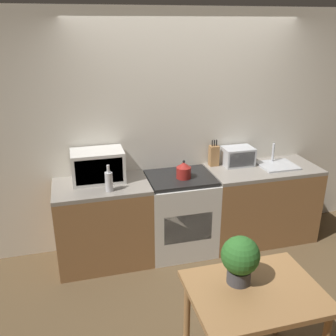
% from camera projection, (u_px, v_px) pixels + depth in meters
% --- Properties ---
extents(ground_plane, '(16.00, 16.00, 0.00)m').
position_uv_depth(ground_plane, '(215.00, 287.00, 3.69)').
color(ground_plane, brown).
extents(wall_back, '(10.00, 0.06, 2.60)m').
position_uv_depth(wall_back, '(184.00, 131.00, 4.21)').
color(wall_back, silver).
rests_on(wall_back, ground_plane).
extents(counter_left_run, '(0.97, 0.62, 0.90)m').
position_uv_depth(counter_left_run, '(104.00, 223.00, 3.97)').
color(counter_left_run, olive).
rests_on(counter_left_run, ground_plane).
extents(counter_right_run, '(1.26, 0.62, 0.90)m').
position_uv_depth(counter_right_run, '(260.00, 203.00, 4.42)').
color(counter_right_run, olive).
rests_on(counter_right_run, ground_plane).
extents(stove_range, '(0.73, 0.62, 0.90)m').
position_uv_depth(stove_range, '(180.00, 214.00, 4.18)').
color(stove_range, silver).
rests_on(stove_range, ground_plane).
extents(kettle, '(0.16, 0.16, 0.20)m').
position_uv_depth(kettle, '(184.00, 170.00, 3.94)').
color(kettle, maroon).
rests_on(kettle, stove_range).
extents(microwave, '(0.53, 0.34, 0.33)m').
position_uv_depth(microwave, '(98.00, 166.00, 3.85)').
color(microwave, silver).
rests_on(microwave, counter_left_run).
extents(bottle, '(0.08, 0.08, 0.27)m').
position_uv_depth(bottle, '(109.00, 181.00, 3.63)').
color(bottle, silver).
rests_on(bottle, counter_left_run).
extents(knife_block, '(0.10, 0.09, 0.31)m').
position_uv_depth(knife_block, '(214.00, 155.00, 4.28)').
color(knife_block, '#9E7042').
rests_on(knife_block, counter_right_run).
extents(toaster_oven, '(0.34, 0.24, 0.21)m').
position_uv_depth(toaster_oven, '(238.00, 156.00, 4.30)').
color(toaster_oven, silver).
rests_on(toaster_oven, counter_right_run).
extents(sink_basin, '(0.41, 0.35, 0.24)m').
position_uv_depth(sink_basin, '(277.00, 165.00, 4.30)').
color(sink_basin, silver).
rests_on(sink_basin, counter_right_run).
extents(dining_table, '(0.90, 0.68, 0.75)m').
position_uv_depth(dining_table, '(254.00, 302.00, 2.58)').
color(dining_table, '#9E7042').
rests_on(dining_table, ground_plane).
extents(potted_plant, '(0.27, 0.27, 0.35)m').
position_uv_depth(potted_plant, '(240.00, 258.00, 2.55)').
color(potted_plant, '#424247').
rests_on(potted_plant, dining_table).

